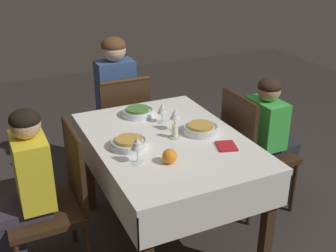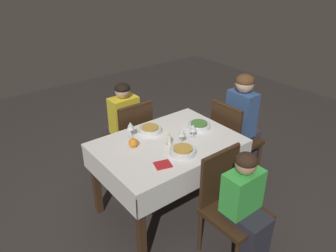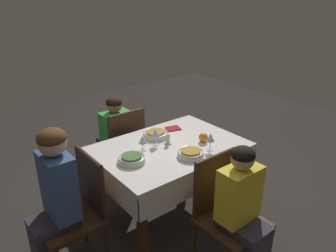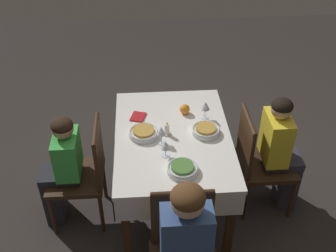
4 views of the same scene
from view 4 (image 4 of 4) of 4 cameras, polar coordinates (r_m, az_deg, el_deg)
ground_plane at (r=3.75m, az=0.57°, el=-10.32°), size 8.00×8.00×0.00m
dining_table at (r=3.30m, az=0.64°, el=-2.61°), size 1.25×0.89×0.75m
chair_west at (r=2.81m, az=2.12°, el=-16.57°), size 0.44×0.44×0.92m
chair_north at (r=3.37m, az=-11.24°, el=-5.89°), size 0.44×0.44×0.92m
chair_south at (r=3.49m, az=12.20°, el=-4.30°), size 0.44×0.44×0.92m
person_child_green at (r=3.37m, az=-14.25°, el=-5.36°), size 0.30×0.33×1.00m
person_child_yellow at (r=3.49m, az=15.03°, el=-3.10°), size 0.30×0.33×1.07m
bowl_west at (r=2.91m, az=1.98°, el=-5.81°), size 0.22×0.22×0.06m
wine_glass_west at (r=3.00m, az=-0.34°, el=-2.65°), size 0.07×0.07×0.13m
bowl_north at (r=3.23m, az=-3.33°, el=-0.91°), size 0.23×0.23×0.06m
wine_glass_north at (r=3.10m, az=-0.92°, el=-0.74°), size 0.07×0.07×0.15m
bowl_south at (r=3.26m, az=5.14°, el=-0.56°), size 0.22×0.22×0.06m
wine_glass_south at (r=3.37m, az=5.08°, el=2.70°), size 0.07×0.07×0.16m
candle_centerpiece at (r=3.22m, az=-0.13°, el=-0.58°), size 0.07×0.07×0.12m
orange_fruit at (r=3.45m, az=2.28°, el=2.30°), size 0.08×0.08×0.08m
napkin_red_folded at (r=3.43m, az=-4.07°, el=1.27°), size 0.16×0.14×0.01m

